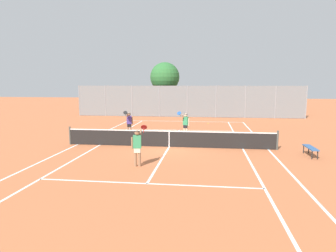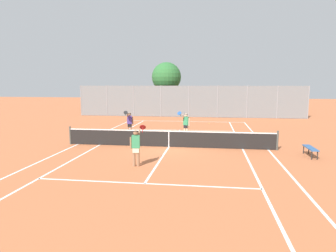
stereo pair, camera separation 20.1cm
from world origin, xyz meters
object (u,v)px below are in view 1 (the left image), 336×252
at_px(loose_tennis_ball_1, 208,123).
at_px(loose_tennis_ball_0, 185,123).
at_px(courtside_bench, 311,148).
at_px(tree_behind_left, 165,78).
at_px(player_far_right, 186,123).
at_px(tennis_net, 169,138).
at_px(player_far_left, 129,122).
at_px(player_near_side, 137,146).

bearing_deg(loose_tennis_ball_1, loose_tennis_ball_0, -173.52).
bearing_deg(courtside_bench, tree_behind_left, 116.87).
distance_m(player_far_right, loose_tennis_ball_0, 6.94).
bearing_deg(loose_tennis_ball_0, player_far_right, -85.43).
height_order(tennis_net, tree_behind_left, tree_behind_left).
height_order(player_far_right, loose_tennis_ball_1, player_far_right).
height_order(player_far_left, player_far_right, same).
bearing_deg(tennis_net, player_near_side, -101.66).
bearing_deg(tree_behind_left, player_far_right, -76.97).
bearing_deg(loose_tennis_ball_1, player_far_left, -127.96).
distance_m(loose_tennis_ball_0, courtside_bench, 13.54).
xyz_separation_m(player_far_left, loose_tennis_ball_0, (3.39, 6.79, -0.89)).
relative_size(player_near_side, loose_tennis_ball_0, 26.88).
bearing_deg(player_far_right, player_near_side, -101.63).
xyz_separation_m(player_far_right, loose_tennis_ball_1, (1.55, 7.10, -0.89)).
bearing_deg(courtside_bench, loose_tennis_ball_1, 113.13).
height_order(loose_tennis_ball_0, courtside_bench, courtside_bench).
bearing_deg(tree_behind_left, loose_tennis_ball_0, -70.47).
distance_m(player_far_left, player_far_right, 3.94).
bearing_deg(tennis_net, courtside_bench, -9.89).
distance_m(tennis_net, tree_behind_left, 19.27).
height_order(player_far_left, loose_tennis_ball_0, player_far_left).
xyz_separation_m(loose_tennis_ball_1, tree_behind_left, (-5.09, 8.19, 4.27)).
xyz_separation_m(tennis_net, player_far_left, (-3.24, 3.46, 0.42)).
bearing_deg(player_far_right, tennis_net, -101.58).
distance_m(tennis_net, player_far_left, 4.76).
distance_m(tennis_net, loose_tennis_ball_1, 10.73).
bearing_deg(player_near_side, loose_tennis_ball_1, 78.04).
height_order(player_near_side, player_far_left, same).
relative_size(loose_tennis_ball_1, courtside_bench, 0.04).
xyz_separation_m(tennis_net, player_far_right, (0.69, 3.39, 0.42)).
distance_m(player_near_side, player_far_right, 7.73).
height_order(tennis_net, player_far_right, player_far_right).
bearing_deg(tree_behind_left, player_far_left, -91.50).
xyz_separation_m(player_far_right, tree_behind_left, (-3.54, 15.29, 3.38)).
relative_size(loose_tennis_ball_1, tree_behind_left, 0.01).
distance_m(player_near_side, courtside_bench, 8.65).
bearing_deg(courtside_bench, tennis_net, 170.11).
relative_size(loose_tennis_ball_0, loose_tennis_ball_1, 1.00).
distance_m(player_far_left, loose_tennis_ball_1, 8.96).
bearing_deg(courtside_bench, player_far_left, 155.79).
bearing_deg(player_far_right, player_far_left, 179.02).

